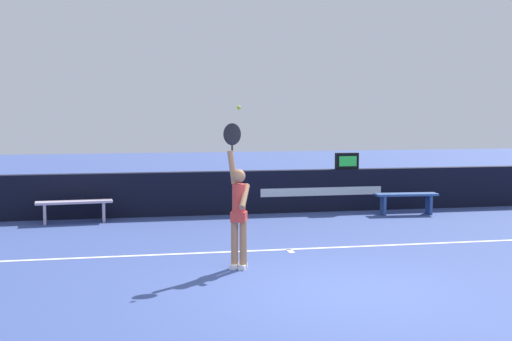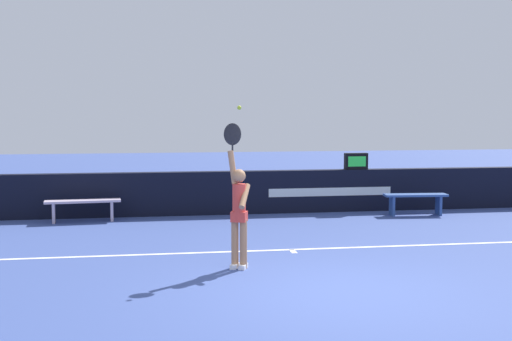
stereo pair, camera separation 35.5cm
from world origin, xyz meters
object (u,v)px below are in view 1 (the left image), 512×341
at_px(speed_display, 347,161).
at_px(tennis_ball, 239,108).
at_px(courtside_bench_near, 74,206).
at_px(courtside_bench_far, 406,198).
at_px(tennis_player, 238,209).

relative_size(speed_display, tennis_ball, 8.61).
xyz_separation_m(courtside_bench_near, courtside_bench_far, (7.62, -0.31, 0.01)).
relative_size(tennis_player, courtside_bench_far, 1.52).
bearing_deg(courtside_bench_near, tennis_ball, -59.44).
height_order(tennis_ball, courtside_bench_near, tennis_ball).
relative_size(courtside_bench_near, courtside_bench_far, 1.11).
bearing_deg(courtside_bench_far, tennis_ball, -136.81).
distance_m(speed_display, tennis_ball, 6.61).
distance_m(speed_display, courtside_bench_far, 1.70).
bearing_deg(courtside_bench_near, courtside_bench_far, -2.30).
relative_size(tennis_player, tennis_ball, 34.49).
height_order(tennis_ball, courtside_bench_far, tennis_ball).
bearing_deg(speed_display, courtside_bench_far, -37.20).
xyz_separation_m(tennis_ball, courtside_bench_near, (-2.83, 4.80, -2.13)).
bearing_deg(tennis_ball, courtside_bench_far, 43.19).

